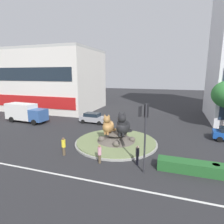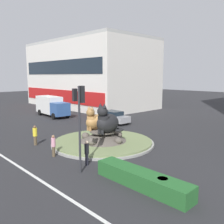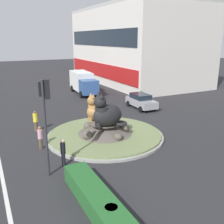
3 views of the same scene
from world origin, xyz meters
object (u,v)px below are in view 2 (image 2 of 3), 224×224
pedestrian_pink_shirt (53,145)px  pedestrian_yellow_shirt (35,135)px  cat_statue_black (107,122)px  parked_car_right (114,117)px  litter_bin (162,186)px  cat_statue_tabby (94,121)px  pedestrian_black_shirt (87,152)px  traffic_light_mast (80,110)px  delivery_box_truck (52,106)px  shophouse_block (89,74)px

pedestrian_pink_shirt → pedestrian_yellow_shirt: bearing=-49.5°
cat_statue_black → parked_car_right: bearing=-138.6°
parked_car_right → litter_bin: bearing=-34.3°
cat_statue_black → cat_statue_tabby: bearing=-91.4°
pedestrian_black_shirt → litter_bin: size_ratio=1.96×
cat_statue_black → pedestrian_black_shirt: bearing=29.4°
cat_statue_black → traffic_light_mast: (3.07, -5.11, 1.85)m
traffic_light_mast → litter_bin: bearing=-76.0°
pedestrian_pink_shirt → delivery_box_truck: size_ratio=0.23×
shophouse_block → litter_bin: shophouse_block is taller
shophouse_block → litter_bin: 39.31m
pedestrian_pink_shirt → litter_bin: bearing=142.7°
pedestrian_black_shirt → parked_car_right: 15.12m
litter_bin → pedestrian_black_shirt: bearing=-177.8°
cat_statue_tabby → parked_car_right: 9.43m
cat_statue_tabby → litter_bin: cat_statue_tabby is taller
pedestrian_yellow_shirt → parked_car_right: (-2.30, 12.08, -0.09)m
pedestrian_pink_shirt → litter_bin: pedestrian_pink_shirt is taller
pedestrian_yellow_shirt → litter_bin: pedestrian_yellow_shirt is taller
pedestrian_black_shirt → delivery_box_truck: 22.11m
delivery_box_truck → litter_bin: (26.29, -8.72, -1.16)m
parked_car_right → delivery_box_truck: 11.17m
pedestrian_black_shirt → cat_statue_black: bearing=-73.0°
pedestrian_black_shirt → parked_car_right: bearing=-64.8°
shophouse_block → pedestrian_black_shirt: 34.47m
traffic_light_mast → pedestrian_pink_shirt: bearing=86.6°
cat_statue_black → pedestrian_pink_shirt: size_ratio=1.56×
delivery_box_truck → litter_bin: bearing=-14.2°
delivery_box_truck → litter_bin: 27.72m
pedestrian_yellow_shirt → litter_bin: size_ratio=1.98×
traffic_light_mast → pedestrian_pink_shirt: 5.01m
pedestrian_black_shirt → litter_bin: (6.09, 0.23, -0.50)m
pedestrian_black_shirt → delivery_box_truck: (-20.20, 8.95, 0.66)m
shophouse_block → pedestrian_black_shirt: bearing=-38.9°
delivery_box_truck → cat_statue_tabby: bearing=-12.6°
shophouse_block → delivery_box_truck: bearing=-62.9°
pedestrian_black_shirt → delivery_box_truck: delivery_box_truck is taller
cat_statue_tabby → delivery_box_truck: bearing=-107.9°
cat_statue_tabby → litter_bin: size_ratio=2.53×
delivery_box_truck → pedestrian_pink_shirt: bearing=-25.4°
delivery_box_truck → litter_bin: size_ratio=8.19×
pedestrian_yellow_shirt → pedestrian_black_shirt: size_ratio=1.01×
shophouse_block → parked_car_right: shophouse_block is taller
pedestrian_black_shirt → pedestrian_pink_shirt: (-3.22, -0.71, -0.05)m
cat_statue_tabby → pedestrian_yellow_shirt: cat_statue_tabby is taller
traffic_light_mast → cat_statue_tabby: bearing=44.2°
pedestrian_pink_shirt → parked_car_right: bearing=-106.6°
cat_statue_tabby → parked_car_right: (-5.30, 7.70, -1.20)m
pedestrian_yellow_shirt → parked_car_right: size_ratio=0.41×
shophouse_block → parked_car_right: bearing=-29.1°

